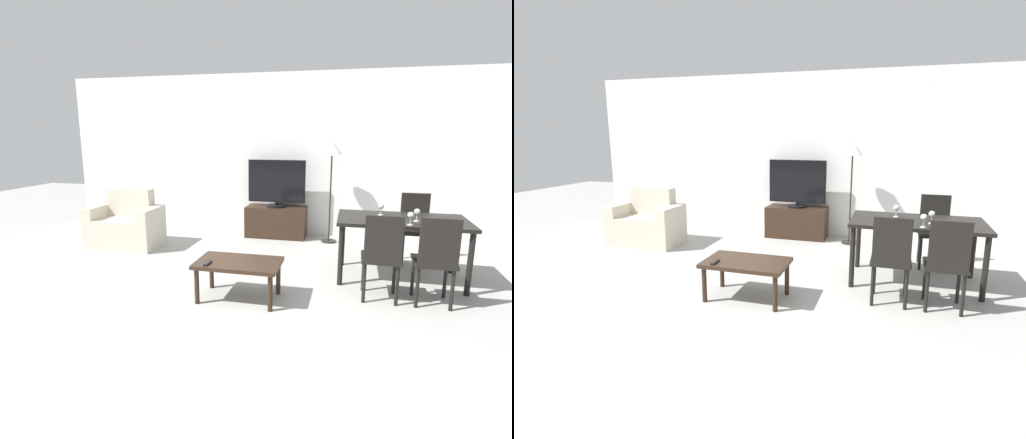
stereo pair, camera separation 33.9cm
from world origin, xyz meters
TOP-DOWN VIEW (x-y plane):
  - ground_plane at (0.00, 0.00)m, footprint 18.00×18.00m
  - wall_back at (0.00, 3.88)m, footprint 7.60×0.06m
  - armchair at (-2.10, 2.49)m, footprint 1.08×0.65m
  - tv_stand at (0.06, 3.59)m, footprint 1.00×0.45m
  - tv at (0.06, 3.59)m, footprint 0.95×0.32m
  - coffee_table at (0.16, 0.94)m, footprint 0.88×0.55m
  - dining_table at (1.87, 1.96)m, footprint 1.47×0.85m
  - dining_chair_near at (1.61, 1.23)m, footprint 0.40×0.40m
  - dining_chair_far at (2.12, 2.70)m, footprint 0.40×0.40m
  - dining_chair_near_right at (2.12, 1.23)m, footprint 0.40×0.40m
  - floor_lamp at (0.95, 3.45)m, footprint 0.31×0.31m
  - remote_primary at (-0.12, 0.77)m, footprint 0.04×0.15m
  - wine_glass_left at (1.91, 1.62)m, footprint 0.07×0.07m
  - wine_glass_center at (2.01, 1.84)m, footprint 0.07×0.07m
  - wine_glass_right at (1.63, 2.10)m, footprint 0.07×0.07m

SIDE VIEW (x-z plane):
  - ground_plane at x=0.00m, z-range 0.00..0.00m
  - tv_stand at x=0.06m, z-range 0.00..0.52m
  - armchair at x=-2.10m, z-range -0.12..0.75m
  - coffee_table at x=0.16m, z-range 0.15..0.57m
  - remote_primary at x=-0.12m, z-range 0.42..0.44m
  - dining_chair_near at x=1.61m, z-range 0.05..0.99m
  - dining_chair_far at x=2.12m, z-range 0.05..0.99m
  - dining_chair_near_right at x=2.12m, z-range 0.05..0.99m
  - dining_table at x=1.87m, z-range 0.29..1.04m
  - wine_glass_left at x=1.91m, z-range 0.77..0.92m
  - wine_glass_center at x=2.01m, z-range 0.77..0.92m
  - wine_glass_right at x=1.63m, z-range 0.77..0.92m
  - tv at x=0.06m, z-range 0.52..1.29m
  - wall_back at x=0.00m, z-range 0.00..2.70m
  - floor_lamp at x=0.95m, z-range 0.59..2.21m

